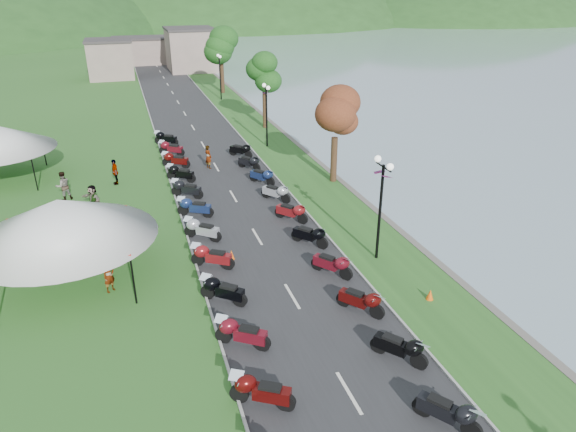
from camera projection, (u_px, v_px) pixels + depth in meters
road at (203, 145)px, 42.88m from camera, size 7.00×120.00×0.02m
hills_backdrop at (131, 23)px, 181.85m from camera, size 360.00×120.00×76.00m
far_building at (144, 53)px, 80.38m from camera, size 18.00×16.00×5.00m
moto_row_left at (212, 257)px, 24.08m from camera, size 2.60×45.27×1.10m
moto_row_right at (319, 249)px, 24.83m from camera, size 2.60×36.64×1.10m
vendor_tent_main at (65, 242)px, 22.33m from camera, size 5.31×5.31×4.00m
tree_lakeside at (335, 131)px, 33.59m from camera, size 2.50×2.50×6.94m
pedestrian_a at (111, 291)px, 22.44m from camera, size 0.69×0.67×1.52m
pedestrian_b at (66, 200)px, 31.97m from camera, size 1.01×0.79×1.83m
pedestrian_c at (5, 270)px, 24.10m from camera, size 1.15×1.00×1.69m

